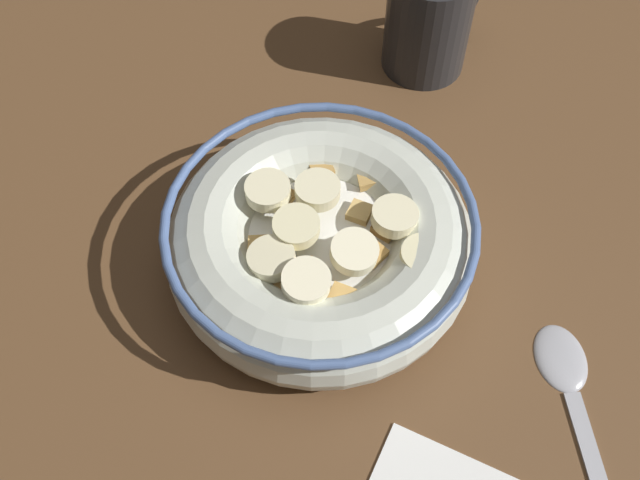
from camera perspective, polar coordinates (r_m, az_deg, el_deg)
ground_plane at (r=48.97cm, az=-0.00°, el=-2.58°), size 114.32×114.32×2.00cm
cereal_bowl at (r=45.62cm, az=0.01°, el=-0.07°), size 19.28×19.28×5.90cm
spoon at (r=46.20cm, az=19.18°, el=-11.34°), size 11.87×15.18×0.80cm
coffee_mug at (r=58.20cm, az=8.58°, el=16.69°), size 9.27×6.49×8.49cm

